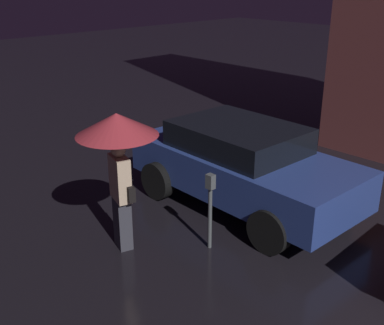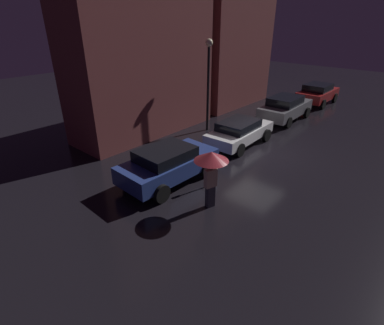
{
  "view_description": "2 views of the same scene",
  "coord_description": "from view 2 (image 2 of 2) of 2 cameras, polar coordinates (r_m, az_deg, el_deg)",
  "views": [
    {
      "loc": [
        0.01,
        -4.77,
        3.91
      ],
      "look_at": [
        -4.79,
        -0.15,
        1.26
      ],
      "focal_mm": 45.0,
      "sensor_mm": 36.0,
      "label": 1
    },
    {
      "loc": [
        -12.35,
        -6.5,
        6.09
      ],
      "look_at": [
        -4.66,
        0.29,
        1.03
      ],
      "focal_mm": 28.0,
      "sensor_mm": 36.0,
      "label": 2
    }
  ],
  "objects": [
    {
      "name": "building_facade_left",
      "position": [
        16.84,
        -9.95,
        23.44
      ],
      "size": [
        8.22,
        3.0,
        10.72
      ],
      "color": "brown",
      "rests_on": "ground"
    },
    {
      "name": "parking_meter",
      "position": [
        11.49,
        2.75,
        -1.47
      ],
      "size": [
        0.12,
        0.1,
        1.2
      ],
      "color": "#4C5154",
      "rests_on": "ground"
    },
    {
      "name": "ground_plane",
      "position": [
        15.22,
        12.53,
        2.03
      ],
      "size": [
        60.0,
        60.0,
        0.0
      ],
      "primitive_type": "plane",
      "color": "black"
    },
    {
      "name": "parked_car_grey",
      "position": [
        20.29,
        17.35,
        9.97
      ],
      "size": [
        4.44,
        2.02,
        1.52
      ],
      "rotation": [
        0.0,
        0.0,
        0.02
      ],
      "color": "slate",
      "rests_on": "ground"
    },
    {
      "name": "parked_car_blue",
      "position": [
        11.94,
        -4.57,
        -0.19
      ],
      "size": [
        4.18,
        2.05,
        1.47
      ],
      "rotation": [
        0.0,
        0.0,
        -0.03
      ],
      "color": "navy",
      "rests_on": "ground"
    },
    {
      "name": "street_lamp_near",
      "position": [
        16.99,
        3.15,
        17.0
      ],
      "size": [
        0.41,
        0.41,
        5.0
      ],
      "color": "black",
      "rests_on": "ground"
    },
    {
      "name": "building_facade_right",
      "position": [
        22.93,
        7.52,
        24.07
      ],
      "size": [
        6.6,
        3.0,
        10.58
      ],
      "color": "brown",
      "rests_on": "ground"
    },
    {
      "name": "parked_car_white",
      "position": [
        15.69,
        9.03,
        5.86
      ],
      "size": [
        4.2,
        1.93,
        1.3
      ],
      "rotation": [
        0.0,
        0.0,
        0.03
      ],
      "color": "silver",
      "rests_on": "ground"
    },
    {
      "name": "parked_car_red",
      "position": [
        25.1,
        22.8,
        12.09
      ],
      "size": [
        4.02,
        2.06,
        1.49
      ],
      "rotation": [
        0.0,
        0.0,
        -0.01
      ],
      "color": "maroon",
      "rests_on": "ground"
    },
    {
      "name": "pedestrian_with_umbrella",
      "position": [
        9.9,
        3.68,
        -0.04
      ],
      "size": [
        1.16,
        1.16,
        2.11
      ],
      "rotation": [
        0.0,
        0.0,
        -0.29
      ],
      "color": "#383842",
      "rests_on": "ground"
    }
  ]
}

